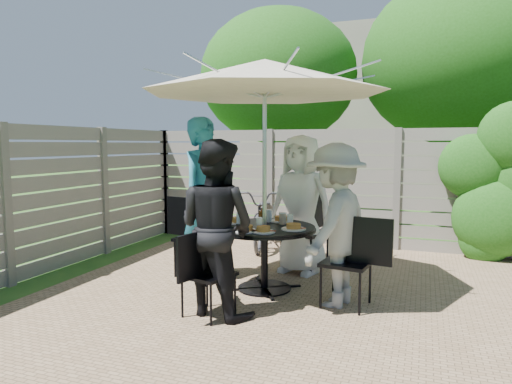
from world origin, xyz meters
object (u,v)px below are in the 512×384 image
(chair_right, at_px, (347,281))
(bicycle, at_px, (264,217))
(plate_back, at_px, (281,219))
(syrup_jug, at_px, (262,218))
(person_right, at_px, (335,225))
(chair_front, at_px, (208,292))
(chair_left, at_px, (197,253))
(glass_right, at_px, (290,221))
(glass_left, at_px, (239,219))
(glass_back, at_px, (269,216))
(person_front, at_px, (216,228))
(chair_back, at_px, (306,247))
(glass_front, at_px, (259,224))
(person_left, at_px, (205,199))
(plate_front, at_px, (245,229))
(umbrella, at_px, (265,77))
(coffee_cup, at_px, (283,219))
(patio_table, at_px, (264,246))
(plate_extra, at_px, (263,230))
(plate_right, at_px, (294,227))
(person_back, at_px, (301,205))
(plate_left, at_px, (238,221))

(chair_right, distance_m, bicycle, 2.86)
(plate_back, distance_m, syrup_jug, 0.32)
(person_right, bearing_deg, chair_front, -40.74)
(chair_left, xyz_separation_m, glass_right, (1.22, -0.18, 0.50))
(glass_left, distance_m, syrup_jug, 0.25)
(glass_back, bearing_deg, chair_right, -27.04)
(person_front, bearing_deg, plate_back, -90.00)
(chair_back, distance_m, glass_left, 1.21)
(chair_right, height_order, glass_front, chair_right)
(chair_back, height_order, glass_left, chair_back)
(person_left, xyz_separation_m, glass_back, (0.77, 0.08, -0.17))
(chair_back, distance_m, syrup_jug, 1.04)
(syrup_jug, bearing_deg, chair_back, 72.71)
(chair_left, distance_m, plate_front, 1.13)
(umbrella, relative_size, coffee_cup, 25.80)
(patio_table, bearing_deg, plate_extra, -72.52)
(plate_back, height_order, syrup_jug, syrup_jug)
(plate_extra, relative_size, glass_left, 1.71)
(patio_table, relative_size, plate_right, 5.08)
(person_back, distance_m, plate_front, 1.20)
(umbrella, relative_size, plate_left, 11.91)
(plate_front, relative_size, bicycle, 0.15)
(syrup_jug, bearing_deg, coffee_cup, 33.25)
(person_back, xyz_separation_m, plate_front, (-0.28, -1.16, -0.12))
(person_right, xyz_separation_m, coffee_cup, (-0.66, 0.38, -0.03))
(chair_left, height_order, person_front, person_front)
(person_left, distance_m, plate_right, 1.21)
(person_back, relative_size, plate_back, 6.62)
(person_left, height_order, glass_back, person_left)
(chair_front, bearing_deg, coffee_cup, -3.65)
(person_back, relative_size, glass_right, 12.29)
(coffee_cup, height_order, bicycle, bicycle)
(plate_left, height_order, glass_right, glass_right)
(person_right, xyz_separation_m, glass_right, (-0.53, 0.24, -0.02))
(chair_front, relative_size, syrup_jug, 5.19)
(person_front, xyz_separation_m, chair_right, (1.13, 0.58, -0.55))
(glass_back, bearing_deg, chair_back, 68.00)
(plate_extra, bearing_deg, person_right, 11.29)
(person_right, relative_size, glass_left, 11.58)
(plate_extra, bearing_deg, plate_front, -175.05)
(person_back, height_order, plate_left, person_back)
(umbrella, distance_m, plate_back, 1.61)
(person_left, bearing_deg, chair_front, -139.28)
(chair_back, bearing_deg, chair_right, 48.35)
(glass_back, distance_m, syrup_jug, 0.21)
(person_left, xyz_separation_m, plate_left, (0.46, -0.11, -0.22))
(glass_front, relative_size, bicycle, 0.08)
(chair_right, height_order, glass_right, chair_right)
(person_back, relative_size, plate_left, 6.62)
(chair_front, xyz_separation_m, plate_left, (-0.12, 1.02, 0.49))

